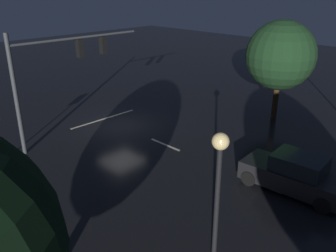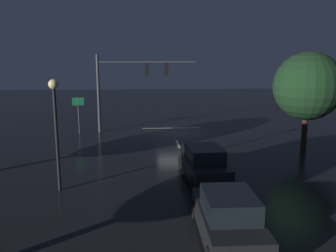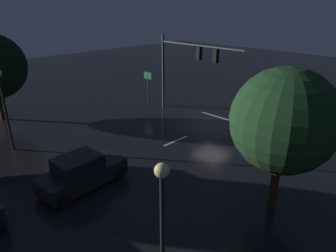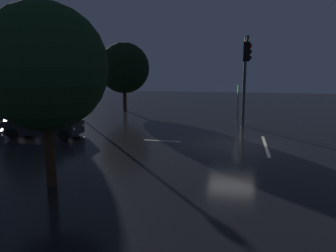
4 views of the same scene
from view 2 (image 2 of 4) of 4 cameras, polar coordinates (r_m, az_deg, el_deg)
ground_plane at (r=28.41m, az=0.83°, el=-1.03°), size 80.00×80.00×0.00m
traffic_signal_assembly at (r=28.30m, az=-6.12°, el=7.79°), size 7.89×0.47×6.23m
lane_dash_far at (r=24.53m, az=1.65°, el=-2.97°), size 0.16×2.20×0.01m
lane_dash_mid at (r=18.80m, az=3.51°, el=-7.40°), size 0.16×2.20×0.01m
lane_dash_near at (r=13.32m, az=7.07°, el=-15.53°), size 0.16×2.20×0.01m
stop_bar at (r=30.13m, az=0.54°, el=-0.32°), size 5.00×0.16×0.01m
car_approaching at (r=17.46m, az=5.83°, el=-6.16°), size 2.16×4.47×1.70m
car_distant at (r=11.98m, az=9.73°, el=-14.57°), size 1.95×4.39×1.70m
street_lamp_right_kerb at (r=16.13m, az=-17.91°, el=1.91°), size 0.44×0.44×5.05m
route_sign at (r=28.54m, az=-14.41°, el=2.97°), size 0.90×0.13×2.92m
tree_left_near at (r=23.97m, az=21.83°, el=6.03°), size 4.33×4.33×6.35m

